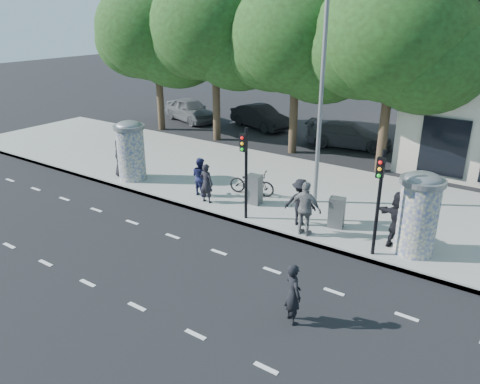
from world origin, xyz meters
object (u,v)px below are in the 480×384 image
Objects in this scene: cabinet_right at (337,213)px; car_mid at (260,117)px; traffic_pole_far at (379,193)px; ped_a at (121,158)px; car_right at (349,135)px; man_road at (293,294)px; ped_f at (399,220)px; ad_column_left at (131,149)px; ped_d at (300,202)px; car_left at (190,110)px; bicycle at (252,183)px; ad_column_right at (418,212)px; ped_c at (200,176)px; ped_b at (206,183)px; traffic_pole_near at (245,164)px; cabinet_left at (254,189)px; ped_e at (306,209)px; street_lamp at (321,84)px.

car_mid reaches higher than cabinet_right.
traffic_pole_far is 1.91× the size of ped_a.
man_road is at bearing -175.07° from car_right.
ped_f reaches higher than ped_a.
ped_d is at bearing -0.11° from ad_column_left.
car_right is (-6.09, 10.86, -0.44)m from ped_f.
ped_a is 12.07m from car_mid.
bicycle is at bearing -110.85° from car_left.
car_mid is at bearing -73.30° from ped_d.
car_right is at bearing 99.37° from cabinet_right.
ped_c is at bearing 179.92° from ad_column_right.
ped_a is 9.03m from ped_d.
ped_a is 6.26m from bicycle.
ped_c is at bearing -36.53° from ped_b.
traffic_pole_near reaches higher than man_road.
cabinet_left is at bearing 12.81° from ped_f.
cabinet_left is (6.66, 0.78, -0.30)m from ped_a.
ped_b is at bearing 137.08° from bicycle.
ped_b is 1.34× the size of cabinet_left.
ped_b is 0.33× the size of car_right.
ad_column_right is 1.49× the size of ped_a.
ped_a is 1.62× the size of cabinet_right.
car_mid is at bearing -69.00° from ped_b.
car_right is (-3.23, 11.66, -0.41)m from ped_e.
ped_a reaches higher than car_mid.
cabinet_right is at bearing -173.52° from ped_b.
car_left is (-5.27, 11.03, -0.25)m from ped_a.
ped_d reaches higher than cabinet_right.
car_left is at bearing -37.76° from ped_e.
traffic_pole_far is 0.73× the size of car_left.
ped_a is at bearing -3.97° from ped_b.
traffic_pole_near reaches higher than ped_a.
ad_column_right reaches higher than ped_e.
ped_b is 13.30m from car_mid.
ped_c is 0.93× the size of ped_d.
ped_e reaches higher than car_right.
street_lamp is 1.77× the size of car_mid.
car_mid is at bearing -59.36° from car_left.
street_lamp is 6.04m from ped_c.
traffic_pole_near is at bearing -72.33° from cabinet_left.
street_lamp is at bearing 124.42° from cabinet_right.
ped_f reaches higher than bicycle.
car_left is at bearing 136.90° from traffic_pole_near.
traffic_pole_far is at bearing -16.78° from cabinet_left.
man_road is at bearing -24.31° from ad_column_left.
ped_f is (2.87, 0.80, 0.03)m from ped_e.
traffic_pole_far is 5.12m from street_lamp.
ad_column_left is at bearing -168.00° from ped_a.
traffic_pole_near is at bearing 171.24° from car_right.
ped_d reaches higher than bicycle.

